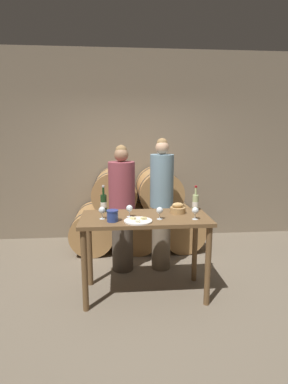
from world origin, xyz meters
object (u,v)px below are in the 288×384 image
at_px(blue_crock, 112,215).
at_px(wine_glass_left, 129,209).
at_px(wine_bottle_red, 104,203).
at_px(wine_glass_far_left, 102,211).
at_px(wine_glass_center, 160,211).
at_px(person_left, 122,209).
at_px(wine_glass_right, 195,211).
at_px(tasting_table, 145,229).
at_px(cheese_plate, 138,221).
at_px(person_right, 162,204).
at_px(wine_bottle_white, 195,202).
at_px(bread_basket, 178,209).

relative_size(blue_crock, wine_glass_left, 0.94).
distance_m(wine_bottle_red, wine_glass_left, 0.39).
bearing_deg(wine_glass_far_left, wine_glass_center, -5.61).
bearing_deg(wine_glass_left, person_left, 96.22).
xyz_separation_m(wine_bottle_red, wine_glass_right, (0.99, -0.41, -0.01)).
distance_m(wine_bottle_red, blue_crock, 0.43).
bearing_deg(wine_bottle_red, wine_glass_center, -31.40).
height_order(person_left, wine_glass_far_left, person_left).
bearing_deg(blue_crock, wine_glass_center, 4.50).
bearing_deg(wine_glass_center, wine_glass_far_left, 174.39).
height_order(blue_crock, wine_glass_left, wine_glass_left).
bearing_deg(tasting_table, wine_glass_center, -39.07).
height_order(tasting_table, person_left, person_left).
xyz_separation_m(wine_glass_left, wine_glass_center, (0.32, -0.11, 0.00)).
xyz_separation_m(cheese_plate, wine_glass_right, (0.61, 0.03, 0.08)).
relative_size(tasting_table, person_right, 0.80).
bearing_deg(blue_crock, wine_glass_left, 40.08).
bearing_deg(wine_glass_center, person_left, 116.32).
relative_size(person_left, wine_bottle_red, 5.41).
bearing_deg(wine_bottle_white, wine_glass_center, -145.60).
distance_m(tasting_table, person_right, 0.74).
xyz_separation_m(tasting_table, person_right, (0.28, 0.67, 0.13)).
relative_size(wine_bottle_white, wine_glass_left, 2.25).
bearing_deg(cheese_plate, person_right, 66.65).
distance_m(wine_bottle_white, wine_glass_far_left, 1.12).
xyz_separation_m(tasting_table, wine_bottle_red, (-0.46, 0.25, 0.25)).
bearing_deg(wine_glass_left, wine_glass_center, -19.81).
height_order(cheese_plate, wine_glass_right, wine_glass_right).
distance_m(wine_bottle_red, wine_bottle_white, 1.08).
bearing_deg(person_right, person_left, -180.00).
distance_m(bread_basket, wine_glass_center, 0.34).
distance_m(tasting_table, blue_crock, 0.44).
height_order(tasting_table, wine_bottle_red, wine_bottle_red).
height_order(wine_bottle_white, bread_basket, wine_bottle_white).
height_order(person_right, wine_bottle_white, person_right).
distance_m(person_left, cheese_plate, 0.88).
distance_m(bread_basket, wine_glass_right, 0.31).
bearing_deg(person_left, wine_glass_center, -63.68).
relative_size(person_right, wine_glass_right, 13.26).
distance_m(tasting_table, wine_bottle_red, 0.59).
relative_size(blue_crock, wine_glass_far_left, 0.94).
relative_size(bread_basket, wine_glass_far_left, 1.33).
relative_size(bread_basket, wine_glass_left, 1.33).
xyz_separation_m(tasting_table, wine_glass_center, (0.15, -0.12, 0.24)).
distance_m(person_right, wine_bottle_white, 0.59).
height_order(bread_basket, wine_glass_center, wine_glass_center).
distance_m(person_right, wine_glass_right, 0.87).
height_order(person_right, bread_basket, person_right).
bearing_deg(wine_bottle_white, wine_glass_left, -165.19).
bearing_deg(person_right, wine_glass_left, -123.81).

